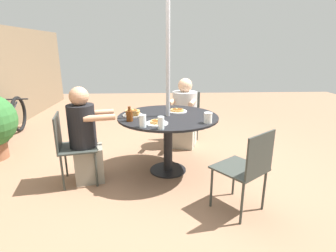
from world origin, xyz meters
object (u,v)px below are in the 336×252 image
object	(u,v)px
pancake_plate_b	(133,113)
syrup_bottle	(130,115)
diner_south	(184,116)
pancake_plate_a	(157,123)
coffee_cup	(208,118)
drinking_glass_b	(143,121)
pancake_plate_c	(177,111)
bicycle	(11,119)
patio_chair_east	(247,166)
patio_table	(168,126)
diner_north	(85,139)
drinking_glass_a	(161,123)
patio_chair_north	(71,144)
patio_chair_south	(186,114)

from	to	relation	value
pancake_plate_b	syrup_bottle	bearing A→B (deg)	176.90
diner_south	pancake_plate_a	xyz separation A→B (m)	(-1.29, 0.44, 0.27)
coffee_cup	drinking_glass_b	distance (m)	0.72
diner_south	pancake_plate_a	size ratio (longest dim) A/B	4.39
pancake_plate_c	bicycle	xyz separation A→B (m)	(1.25, 2.82, -0.41)
drinking_glass_b	syrup_bottle	bearing A→B (deg)	33.03
patio_chair_east	pancake_plate_b	xyz separation A→B (m)	(0.95, 1.12, 0.28)
patio_table	drinking_glass_b	size ratio (longest dim) A/B	9.24
coffee_cup	pancake_plate_b	bearing A→B (deg)	66.87
diner_north	syrup_bottle	size ratio (longest dim) A/B	6.68
syrup_bottle	drinking_glass_a	bearing A→B (deg)	-132.78
patio_chair_east	pancake_plate_b	world-z (taller)	patio_chair_east
diner_north	patio_chair_north	bearing A→B (deg)	-90.00
diner_north	drinking_glass_b	size ratio (longest dim) A/B	8.50
patio_table	patio_chair_north	distance (m)	1.16
patio_table	diner_north	world-z (taller)	diner_north
pancake_plate_b	bicycle	world-z (taller)	pancake_plate_b
diner_north	pancake_plate_b	world-z (taller)	diner_north
patio_chair_south	drinking_glass_a	size ratio (longest dim) A/B	6.25
patio_chair_north	coffee_cup	xyz separation A→B (m)	(-0.09, -1.55, 0.31)
patio_chair_north	syrup_bottle	bearing A→B (deg)	80.06
bicycle	pancake_plate_a	bearing A→B (deg)	-131.75
patio_chair_east	drinking_glass_b	world-z (taller)	drinking_glass_b
syrup_bottle	coffee_cup	size ratio (longest dim) A/B	1.44
patio_chair_north	patio_chair_south	distance (m)	2.00
syrup_bottle	drinking_glass_b	world-z (taller)	syrup_bottle
patio_chair_east	syrup_bottle	size ratio (longest dim) A/B	4.92
patio_chair_east	patio_table	bearing A→B (deg)	90.00
patio_chair_south	pancake_plate_a	world-z (taller)	patio_chair_south
diner_north	pancake_plate_b	bearing A→B (deg)	101.74
diner_north	drinking_glass_b	distance (m)	0.77
patio_chair_north	patio_chair_south	xyz separation A→B (m)	(1.35, -1.48, 0.00)
patio_table	diner_north	bearing A→B (deg)	102.54
patio_chair_north	drinking_glass_a	size ratio (longest dim) A/B	6.25
patio_chair_north	drinking_glass_b	bearing A→B (deg)	63.20
pancake_plate_b	pancake_plate_c	world-z (taller)	pancake_plate_b
patio_chair_east	coffee_cup	xyz separation A→B (m)	(0.58, 0.26, 0.31)
pancake_plate_c	drinking_glass_a	distance (m)	0.78
patio_chair_east	coffee_cup	world-z (taller)	coffee_cup
patio_chair_south	diner_south	world-z (taller)	diner_south
pancake_plate_b	drinking_glass_a	distance (m)	0.66
drinking_glass_a	patio_chair_north	bearing A→B (deg)	74.18
diner_south	patio_table	bearing A→B (deg)	90.00
patio_table	syrup_bottle	size ratio (longest dim) A/B	7.26
patio_chair_south	pancake_plate_a	distance (m)	1.55
diner_south	pancake_plate_b	size ratio (longest dim) A/B	4.39
patio_table	pancake_plate_a	xyz separation A→B (m)	(-0.35, 0.14, 0.14)
drinking_glass_b	diner_south	bearing A→B (deg)	-22.86
patio_table	coffee_cup	distance (m)	0.57
diner_north	pancake_plate_b	xyz separation A→B (m)	(0.24, -0.53, 0.24)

